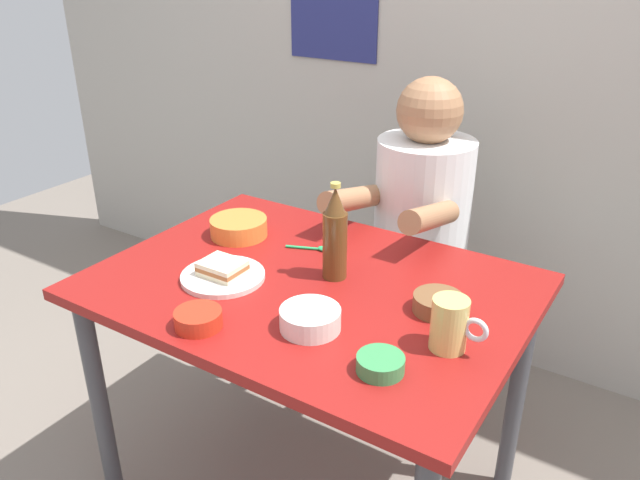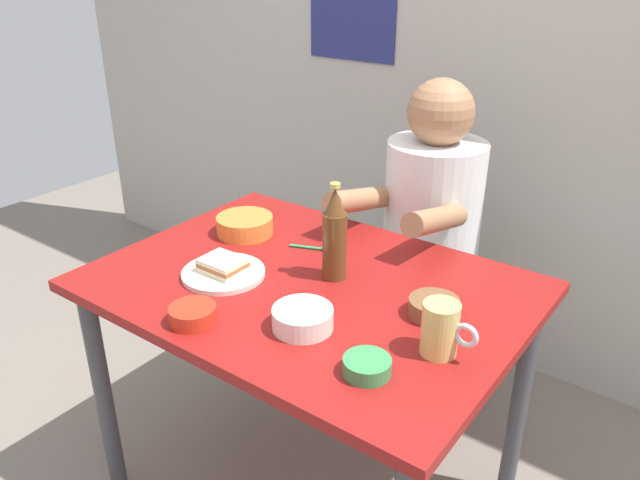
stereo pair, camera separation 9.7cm
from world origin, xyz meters
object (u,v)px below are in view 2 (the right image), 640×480
Objects in this scene: plate_orange at (223,273)px; rice_bowl_white at (303,318)px; sandwich at (223,265)px; beer_bottle at (335,236)px; stool at (424,311)px; dining_table at (309,312)px; person_seated at (432,204)px; beer_mug at (441,329)px.

rice_bowl_white reaches higher than plate_orange.
beer_bottle reaches higher than sandwich.
stool is 0.77m from beer_bottle.
dining_table is 4.20× the size of beer_bottle.
dining_table is at bearing 28.43° from sandwich.
beer_bottle is at bearing 35.06° from plate_orange.
rice_bowl_white is at bearing -12.72° from plate_orange.
sandwich is at bearing -107.96° from person_seated.
person_seated reaches higher than dining_table.
beer_bottle is (0.24, 0.17, 0.09)m from sandwich.
dining_table is at bearing 168.57° from beer_mug.
rice_bowl_white is (0.08, -0.24, -0.09)m from beer_bottle.
beer_bottle is at bearing 108.85° from rice_bowl_white.
beer_mug is at bearing 18.28° from rice_bowl_white.
plate_orange is at bearing -151.57° from dining_table.
dining_table is at bearing -93.23° from stool.
sandwich is 0.62m from beer_mug.
person_seated is 0.57m from beer_bottle.
plate_orange is 1.57× the size of rice_bowl_white.
sandwich is (-0.24, -0.74, 0.42)m from stool.
person_seated is at bearing 118.38° from beer_mug.
rice_bowl_white is (0.12, -0.18, 0.12)m from dining_table.
dining_table is at bearing 28.43° from plate_orange.
rice_bowl_white is at bearing -12.72° from sandwich.
beer_bottle is (0.24, 0.17, 0.11)m from plate_orange.
beer_mug is 0.90× the size of rice_bowl_white.
rice_bowl_white is at bearing -83.87° from person_seated.
person_seated reaches higher than stool.
beer_mug is (0.38, -0.70, 0.03)m from person_seated.
sandwich is (0.00, 0.00, 0.02)m from plate_orange.
beer_bottle is (0.00, -0.57, 0.51)m from stool.
person_seated reaches higher than plate_orange.
stool is 3.21× the size of rice_bowl_white.
rice_bowl_white is at bearing -83.95° from stool.
beer_mug is at bearing -62.00° from stool.
beer_bottle reaches higher than plate_orange.
beer_mug reaches higher than rice_bowl_white.
plate_orange is 1.75× the size of beer_mug.
rice_bowl_white reaches higher than dining_table.
beer_bottle is at bearing -89.61° from person_seated.
person_seated reaches higher than beer_mug.
beer_mug is at bearing 2.27° from sandwich.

